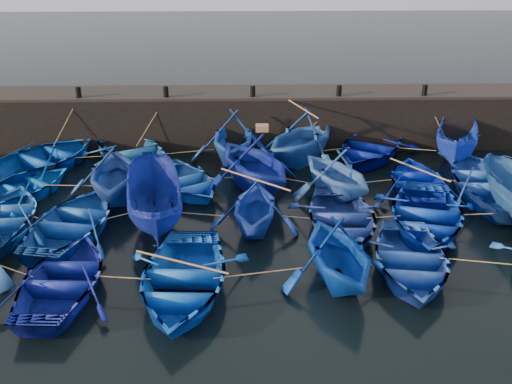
{
  "coord_description": "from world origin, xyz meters",
  "views": [
    {
      "loc": [
        -0.46,
        -16.2,
        9.71
      ],
      "look_at": [
        0.0,
        3.2,
        0.7
      ],
      "focal_mm": 40.0,
      "sensor_mm": 36.0,
      "label": 1
    }
  ],
  "objects_px": {
    "boat_8": "(185,181)",
    "wooden_crate": "(262,128)",
    "boat_0": "(44,158)",
    "boat_13": "(4,217)"
  },
  "relations": [
    {
      "from": "boat_13",
      "to": "wooden_crate",
      "type": "xyz_separation_m",
      "value": [
        9.18,
        3.18,
        2.14
      ]
    },
    {
      "from": "boat_0",
      "to": "boat_8",
      "type": "bearing_deg",
      "value": -165.21
    },
    {
      "from": "boat_0",
      "to": "wooden_crate",
      "type": "xyz_separation_m",
      "value": [
        9.47,
        -2.26,
        2.06
      ]
    },
    {
      "from": "boat_8",
      "to": "wooden_crate",
      "type": "distance_m",
      "value": 3.79
    },
    {
      "from": "boat_13",
      "to": "wooden_crate",
      "type": "bearing_deg",
      "value": -164.8
    },
    {
      "from": "boat_0",
      "to": "boat_13",
      "type": "distance_m",
      "value": 5.44
    },
    {
      "from": "boat_8",
      "to": "boat_13",
      "type": "height_order",
      "value": "boat_13"
    },
    {
      "from": "boat_0",
      "to": "wooden_crate",
      "type": "distance_m",
      "value": 9.95
    },
    {
      "from": "boat_8",
      "to": "boat_13",
      "type": "bearing_deg",
      "value": 174.79
    },
    {
      "from": "boat_8",
      "to": "wooden_crate",
      "type": "height_order",
      "value": "wooden_crate"
    }
  ]
}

